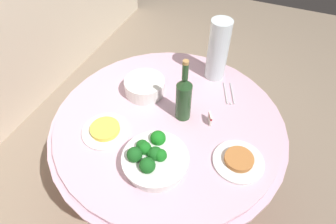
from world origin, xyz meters
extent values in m
plane|color=gray|center=(0.00, 0.00, 0.00)|extent=(6.00, 6.00, 0.00)
cylinder|color=maroon|center=(0.00, 0.00, 0.34)|extent=(1.01, 1.01, 0.69)
cylinder|color=#E0B2C6|center=(0.00, 0.00, 0.70)|extent=(1.16, 1.16, 0.02)
cylinder|color=#E0B2C6|center=(0.00, 0.00, 0.72)|extent=(1.10, 1.10, 0.03)
cylinder|color=white|center=(-0.26, -0.05, 0.77)|extent=(0.26, 0.26, 0.05)
cylinder|color=white|center=(-0.26, -0.05, 0.80)|extent=(0.28, 0.28, 0.01)
sphere|color=#19611E|center=(-0.25, -0.05, 0.81)|extent=(0.06, 0.06, 0.06)
sphere|color=#196C1E|center=(-0.26, -0.04, 0.81)|extent=(0.04, 0.04, 0.04)
sphere|color=#19711E|center=(-0.25, -0.07, 0.82)|extent=(0.05, 0.05, 0.05)
sphere|color=#195C1E|center=(-0.30, 0.02, 0.82)|extent=(0.06, 0.06, 0.06)
sphere|color=#196F1E|center=(-0.25, 0.00, 0.82)|extent=(0.06, 0.06, 0.06)
sphere|color=#197E1E|center=(-0.18, -0.03, 0.82)|extent=(0.07, 0.07, 0.07)
sphere|color=#19681E|center=(-0.24, 0.02, 0.81)|extent=(0.05, 0.05, 0.05)
sphere|color=#19631E|center=(-0.25, -0.05, 0.81)|extent=(0.05, 0.05, 0.05)
sphere|color=#195E1E|center=(-0.32, -0.05, 0.82)|extent=(0.07, 0.07, 0.07)
cylinder|color=white|center=(0.13, 0.19, 0.74)|extent=(0.21, 0.21, 0.01)
cylinder|color=white|center=(0.13, 0.19, 0.76)|extent=(0.21, 0.21, 0.01)
cylinder|color=white|center=(0.13, 0.19, 0.77)|extent=(0.21, 0.21, 0.01)
cylinder|color=white|center=(0.13, 0.19, 0.78)|extent=(0.21, 0.21, 0.01)
cylinder|color=white|center=(0.13, 0.19, 0.79)|extent=(0.21, 0.21, 0.01)
cylinder|color=white|center=(0.13, 0.19, 0.80)|extent=(0.21, 0.21, 0.01)
cylinder|color=white|center=(0.13, 0.19, 0.80)|extent=(0.21, 0.21, 0.01)
cylinder|color=white|center=(0.13, 0.19, 0.81)|extent=(0.21, 0.21, 0.01)
cylinder|color=#234422|center=(0.05, -0.06, 0.84)|extent=(0.07, 0.07, 0.20)
cone|color=#234422|center=(0.05, -0.06, 0.96)|extent=(0.07, 0.07, 0.04)
cylinder|color=#234422|center=(0.05, -0.06, 1.02)|extent=(0.03, 0.03, 0.08)
cylinder|color=#B2844C|center=(0.05, -0.06, 1.07)|extent=(0.03, 0.03, 0.02)
cylinder|color=silver|center=(0.40, -0.11, 0.91)|extent=(0.11, 0.11, 0.34)
sphere|color=#E5B26B|center=(0.43, -0.11, 0.78)|extent=(0.06, 0.06, 0.06)
sphere|color=#E5B26B|center=(0.39, -0.10, 0.78)|extent=(0.06, 0.06, 0.06)
sphere|color=#E5B26B|center=(0.39, -0.13, 0.78)|extent=(0.06, 0.06, 0.06)
sphere|color=#72C64C|center=(0.42, -0.10, 0.83)|extent=(0.06, 0.06, 0.06)
sphere|color=#72C64C|center=(0.39, -0.10, 0.83)|extent=(0.06, 0.06, 0.06)
sphere|color=#72C64C|center=(0.41, -0.13, 0.83)|extent=(0.06, 0.06, 0.06)
sphere|color=red|center=(0.41, -0.09, 0.89)|extent=(0.06, 0.06, 0.06)
sphere|color=red|center=(0.38, -0.12, 0.89)|extent=(0.06, 0.06, 0.06)
sphere|color=red|center=(0.42, -0.13, 0.89)|extent=(0.06, 0.06, 0.06)
sphere|color=#E5B26B|center=(0.40, -0.09, 0.94)|extent=(0.06, 0.06, 0.06)
sphere|color=#E5B26B|center=(0.39, -0.13, 0.94)|extent=(0.06, 0.06, 0.06)
sphere|color=#E5B26B|center=(0.42, -0.12, 0.94)|extent=(0.06, 0.06, 0.06)
cylinder|color=silver|center=(0.28, -0.21, 0.74)|extent=(0.15, 0.07, 0.01)
cylinder|color=silver|center=(0.30, -0.25, 0.74)|extent=(0.15, 0.07, 0.01)
sphere|color=silver|center=(0.22, -0.26, 0.74)|extent=(0.01, 0.01, 0.01)
cylinder|color=white|center=(-0.19, 0.24, 0.75)|extent=(0.22, 0.22, 0.01)
cylinder|color=#F2D14C|center=(-0.19, 0.24, 0.76)|extent=(0.14, 0.14, 0.02)
cylinder|color=white|center=(-0.11, -0.37, 0.75)|extent=(0.22, 0.22, 0.01)
cylinder|color=#B77038|center=(-0.11, -0.37, 0.76)|extent=(0.12, 0.12, 0.02)
cube|color=white|center=(0.06, -0.19, 0.77)|extent=(0.05, 0.03, 0.05)
cube|color=maroon|center=(0.06, -0.19, 0.79)|extent=(0.05, 0.03, 0.01)
camera|label=1|loc=(-0.84, -0.35, 1.78)|focal=30.20mm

